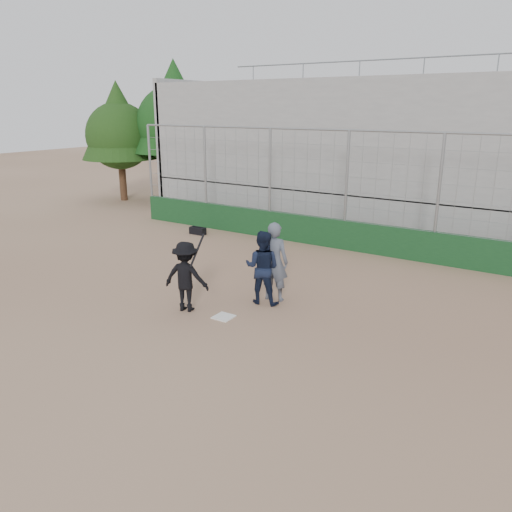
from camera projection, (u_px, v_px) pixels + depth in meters
The scene contains 10 objects.
ground at pixel (224, 317), 11.69m from camera, with size 90.00×90.00×0.00m, color brown.
home_plate at pixel (224, 317), 11.68m from camera, with size 0.44×0.44×0.02m, color white.
backstop at pixel (345, 222), 17.05m from camera, with size 18.10×0.25×4.04m.
bleachers at pixel (395, 153), 20.47m from camera, with size 20.25×6.70×6.98m.
tree_left at pixel (175, 114), 24.98m from camera, with size 4.48×4.48×7.00m.
tree_right at pixel (119, 127), 25.25m from camera, with size 3.84×3.84×6.00m.
batter_at_plate at pixel (186, 276), 11.88m from camera, with size 1.23×0.91×1.87m.
catcher_crouched at pixel (262, 280), 12.35m from camera, with size 1.02×0.86×1.25m.
umpire at pixel (274, 265), 12.51m from camera, with size 0.74×0.49×1.83m, color #515867.
equipment_bag at pixel (198, 231), 19.25m from camera, with size 0.65×0.28×0.32m.
Camera 1 is at (6.47, -8.65, 4.74)m, focal length 35.00 mm.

